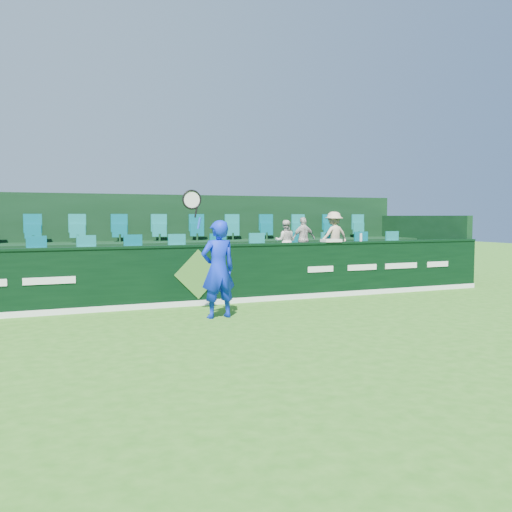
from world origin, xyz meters
name	(u,v)px	position (x,y,z in m)	size (l,w,h in m)	color
ground	(274,341)	(0.00, 0.00, 0.00)	(60.00, 60.00, 0.00)	#2C6E1A
sponsor_hoarding	(197,275)	(0.00, 4.00, 0.67)	(16.00, 0.25, 1.35)	black
stand_tier_front	(183,282)	(0.00, 5.10, 0.40)	(16.00, 2.00, 0.80)	black
stand_tier_back	(163,265)	(0.00, 7.00, 0.65)	(16.00, 1.80, 1.30)	black
stand_rear	(159,244)	(0.00, 7.44, 1.22)	(16.00, 4.10, 2.60)	black
seat_row_front	(178,252)	(0.00, 5.50, 1.10)	(13.50, 0.50, 0.60)	#167C7A
seat_row_back	(160,230)	(0.00, 7.30, 1.60)	(13.50, 0.50, 0.60)	#167C7A
tennis_player	(218,269)	(-0.11, 2.31, 0.97)	(1.13, 0.50, 2.51)	#0C27DC
spectator_left	(285,241)	(2.75, 5.12, 1.34)	(0.52, 0.41, 1.08)	silver
spectator_middle	(303,239)	(3.29, 5.12, 1.38)	(0.68, 0.28, 1.16)	beige
spectator_right	(334,236)	(4.22, 5.12, 1.45)	(0.84, 0.48, 1.30)	beige
towel	(331,241)	(3.46, 4.00, 1.38)	(0.46, 0.30, 0.07)	silver
drinks_bottle	(361,237)	(4.33, 4.00, 1.45)	(0.06, 0.06, 0.20)	silver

